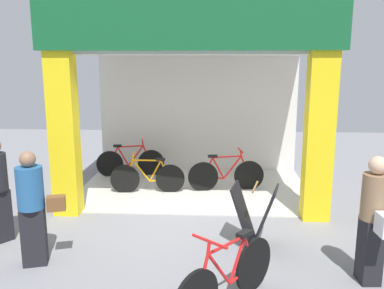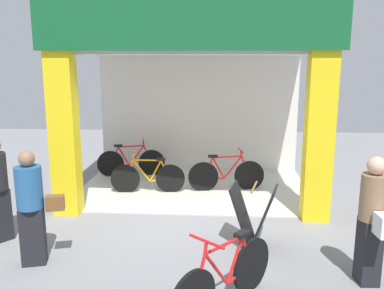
# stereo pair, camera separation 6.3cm
# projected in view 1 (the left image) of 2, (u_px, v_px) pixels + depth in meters

# --- Properties ---
(ground_plane) EXTENTS (17.84, 17.84, 0.00)m
(ground_plane) POSITION_uv_depth(u_px,v_px,m) (189.00, 215.00, 7.44)
(ground_plane) COLOR gray
(ground_plane) RESTS_ON ground
(shop_facade) EXTENTS (5.12, 3.56, 3.78)m
(shop_facade) POSITION_uv_depth(u_px,v_px,m) (194.00, 98.00, 8.54)
(shop_facade) COLOR beige
(shop_facade) RESTS_ON ground
(bicycle_inside_0) EXTENTS (1.63, 0.45, 0.90)m
(bicycle_inside_0) POSITION_uv_depth(u_px,v_px,m) (226.00, 174.00, 8.77)
(bicycle_inside_0) COLOR black
(bicycle_inside_0) RESTS_ON ground
(bicycle_inside_1) EXTENTS (1.56, 0.43, 0.86)m
(bicycle_inside_1) POSITION_uv_depth(u_px,v_px,m) (148.00, 177.00, 8.61)
(bicycle_inside_1) COLOR black
(bicycle_inside_1) RESTS_ON ground
(bicycle_inside_2) EXTENTS (1.60, 0.44, 0.89)m
(bicycle_inside_2) POSITION_uv_depth(u_px,v_px,m) (130.00, 162.00, 9.85)
(bicycle_inside_2) COLOR black
(bicycle_inside_2) RESTS_ON ground
(bicycle_parked_0) EXTENTS (1.13, 1.35, 0.95)m
(bicycle_parked_0) POSITION_uv_depth(u_px,v_px,m) (227.00, 278.00, 4.60)
(bicycle_parked_0) COLOR black
(bicycle_parked_0) RESTS_ON ground
(sandwich_board_sign) EXTENTS (0.77, 0.68, 0.95)m
(sandwich_board_sign) POSITION_uv_depth(u_px,v_px,m) (254.00, 216.00, 6.16)
(sandwich_board_sign) COLOR black
(sandwich_board_sign) RESTS_ON ground
(pedestrian_1) EXTENTS (0.66, 0.44, 1.60)m
(pedestrian_1) POSITION_uv_depth(u_px,v_px,m) (33.00, 207.00, 5.53)
(pedestrian_1) COLOR black
(pedestrian_1) RESTS_ON ground
(pedestrian_2) EXTENTS (0.34, 0.60, 1.65)m
(pedestrian_2) POSITION_uv_depth(u_px,v_px,m) (374.00, 219.00, 5.05)
(pedestrian_2) COLOR black
(pedestrian_2) RESTS_ON ground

